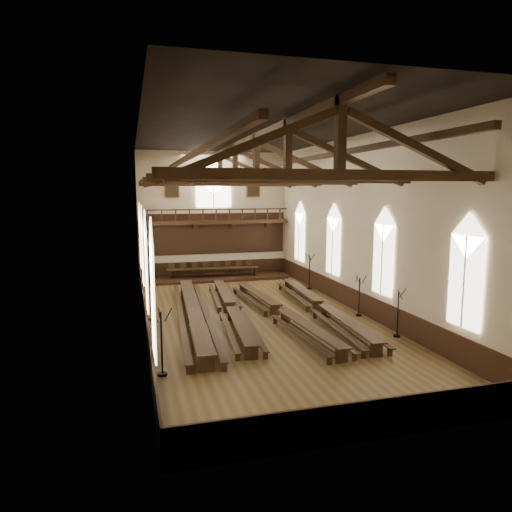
{
  "coord_description": "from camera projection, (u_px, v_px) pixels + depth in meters",
  "views": [
    {
      "loc": [
        -6.49,
        -23.54,
        6.9
      ],
      "look_at": [
        0.4,
        1.5,
        3.18
      ],
      "focal_mm": 32.0,
      "sensor_mm": 36.0,
      "label": 1
    }
  ],
  "objects": [
    {
      "name": "roof_trusses",
      "position": [
        256.0,
        166.0,
        23.98
      ],
      "size": [
        11.7,
        25.7,
        2.8
      ],
      "color": "#392112",
      "rests_on": "room_walls"
    },
    {
      "name": "wainscot_band",
      "position": [
        256.0,
        306.0,
        25.07
      ],
      "size": [
        12.0,
        26.0,
        1.2
      ],
      "color": "#311A0E",
      "rests_on": "ground"
    },
    {
      "name": "candelabrum_right_far",
      "position": [
        309.0,
        278.0,
        32.22
      ],
      "size": [
        0.72,
        0.77,
        2.53
      ],
      "color": "black",
      "rests_on": "ground"
    },
    {
      "name": "refectory_row_c",
      "position": [
        280.0,
        310.0,
        24.59
      ],
      "size": [
        1.81,
        13.97,
        0.7
      ],
      "color": "#392112",
      "rests_on": "ground"
    },
    {
      "name": "side_windows",
      "position": [
        256.0,
        250.0,
        24.62
      ],
      "size": [
        11.85,
        19.8,
        4.5
      ],
      "color": "white",
      "rests_on": "room_walls"
    },
    {
      "name": "candelabrum_right_mid",
      "position": [
        359.0,
        304.0,
        25.25
      ],
      "size": [
        0.68,
        0.68,
        2.29
      ],
      "color": "black",
      "rests_on": "ground"
    },
    {
      "name": "candelabrum_right_near",
      "position": [
        397.0,
        322.0,
        21.63
      ],
      "size": [
        0.67,
        0.7,
        2.33
      ],
      "color": "black",
      "rests_on": "ground"
    },
    {
      "name": "portraits",
      "position": [
        213.0,
        188.0,
        36.45
      ],
      "size": [
        7.75,
        0.09,
        1.45
      ],
      "color": "brown",
      "rests_on": "room_walls"
    },
    {
      "name": "dais",
      "position": [
        214.0,
        278.0,
        35.92
      ],
      "size": [
        11.4,
        3.07,
        0.2
      ],
      "primitive_type": "cube",
      "color": "#311A0E",
      "rests_on": "ground"
    },
    {
      "name": "high_chairs",
      "position": [
        212.0,
        267.0,
        36.51
      ],
      "size": [
        6.83,
        0.54,
        1.11
      ],
      "color": "#392112",
      "rests_on": "dais"
    },
    {
      "name": "room_walls",
      "position": [
        256.0,
        199.0,
        24.23
      ],
      "size": [
        26.0,
        26.0,
        26.0
      ],
      "color": "beige",
      "rests_on": "ground"
    },
    {
      "name": "minstrels_gallery",
      "position": [
        215.0,
        228.0,
        36.68
      ],
      "size": [
        11.8,
        1.24,
        3.7
      ],
      "color": "#392112",
      "rests_on": "room_walls"
    },
    {
      "name": "ground",
      "position": [
        256.0,
        317.0,
        25.15
      ],
      "size": [
        26.0,
        26.0,
        0.0
      ],
      "primitive_type": "plane",
      "color": "brown",
      "rests_on": "ground"
    },
    {
      "name": "high_table",
      "position": [
        213.0,
        269.0,
        35.83
      ],
      "size": [
        7.29,
        1.35,
        0.68
      ],
      "color": "#392112",
      "rests_on": "dais"
    },
    {
      "name": "candelabrum_left_mid",
      "position": [
        152.0,
        306.0,
        24.47
      ],
      "size": [
        0.73,
        0.71,
        2.44
      ],
      "color": "black",
      "rests_on": "ground"
    },
    {
      "name": "end_window",
      "position": [
        213.0,
        187.0,
        36.44
      ],
      "size": [
        2.8,
        0.12,
        3.8
      ],
      "color": "white",
      "rests_on": "room_walls"
    },
    {
      "name": "refectory_row_a",
      "position": [
        194.0,
        310.0,
        24.26
      ],
      "size": [
        2.1,
        14.99,
        0.8
      ],
      "color": "#392112",
      "rests_on": "ground"
    },
    {
      "name": "refectory_row_b",
      "position": [
        232.0,
        308.0,
        25.17
      ],
      "size": [
        1.98,
        14.01,
        0.7
      ],
      "color": "#392112",
      "rests_on": "ground"
    },
    {
      "name": "candelabrum_left_near",
      "position": [
        162.0,
        355.0,
        17.06
      ],
      "size": [
        0.79,
        0.75,
        2.61
      ],
      "color": "black",
      "rests_on": "ground"
    },
    {
      "name": "refectory_row_d",
      "position": [
        322.0,
        306.0,
        25.52
      ],
      "size": [
        1.88,
        14.16,
        0.72
      ],
      "color": "#392112",
      "rests_on": "ground"
    },
    {
      "name": "candelabrum_left_far",
      "position": [
        148.0,
        286.0,
        29.53
      ],
      "size": [
        0.68,
        0.79,
        2.56
      ],
      "color": "black",
      "rests_on": "ground"
    }
  ]
}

